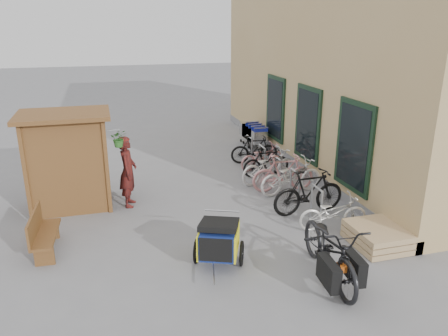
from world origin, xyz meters
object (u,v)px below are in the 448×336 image
object	(u,v)px
bike_2	(291,176)
bench	(42,232)
kiosk	(63,148)
bike_5	(266,162)
person_kiosk	(128,172)
bike_0	(333,213)
shopping_carts	(253,133)
child_trailer	(219,239)
cargo_bike	(331,249)
bike_1	(309,192)
bike_6	(262,157)
pallet_stack	(377,236)
bike_7	(254,149)
bike_4	(269,166)
bike_3	(283,173)

from	to	relation	value
bike_2	bench	bearing A→B (deg)	97.11
kiosk	bike_5	distance (m)	5.77
person_kiosk	bike_0	bearing A→B (deg)	-110.61
person_kiosk	shopping_carts	bearing A→B (deg)	-37.43
child_trailer	cargo_bike	size ratio (longest dim) A/B	0.69
bike_1	bike_6	distance (m)	3.48
shopping_carts	bike_1	size ratio (longest dim) A/B	0.95
pallet_stack	bike_6	xyz separation A→B (m)	(-0.56, 5.34, 0.20)
shopping_carts	cargo_bike	size ratio (longest dim) A/B	0.76
cargo_bike	bike_7	xyz separation A→B (m)	(0.97, 6.80, -0.12)
child_trailer	bike_2	size ratio (longest dim) A/B	0.87
bike_2	bike_6	bearing A→B (deg)	-6.74
cargo_bike	bike_6	world-z (taller)	cargo_bike
bike_4	child_trailer	bearing A→B (deg)	131.06
bench	bike_5	xyz separation A→B (m)	(6.00, 3.10, -0.00)
pallet_stack	bike_2	xyz separation A→B (m)	(-0.53, 3.19, 0.28)
shopping_carts	bench	bearing A→B (deg)	-136.95
pallet_stack	bike_0	distance (m)	1.08
bike_1	bike_5	size ratio (longest dim) A/B	1.25
child_trailer	bike_3	size ratio (longest dim) A/B	0.92
bike_3	bike_6	bearing A→B (deg)	0.84
child_trailer	bike_3	xyz separation A→B (m)	(2.68, 3.19, 0.00)
bike_1	bike_3	size ratio (longest dim) A/B	1.07
cargo_bike	bike_3	bearing A→B (deg)	83.41
bike_3	bike_4	bearing A→B (deg)	13.48
child_trailer	bike_6	distance (m)	5.83
child_trailer	bike_4	xyz separation A→B (m)	(2.56, 3.95, -0.03)
child_trailer	person_kiosk	xyz separation A→B (m)	(-1.45, 3.34, 0.38)
bike_5	bike_3	bearing A→B (deg)	176.91
bike_1	bike_7	world-z (taller)	bike_1
bike_6	bike_7	bearing A→B (deg)	-10.13
child_trailer	bike_4	distance (m)	4.70
pallet_stack	bike_4	bearing A→B (deg)	100.85
bike_0	bike_5	world-z (taller)	bike_5
shopping_carts	bike_5	xyz separation A→B (m)	(-0.67, -3.13, -0.10)
bike_5	bike_6	xyz separation A→B (m)	(0.11, 0.64, -0.04)
bench	bike_7	size ratio (longest dim) A/B	0.90
bench	cargo_bike	size ratio (longest dim) A/B	0.60
bench	bike_4	distance (m)	6.41
child_trailer	bike_7	distance (m)	6.39
child_trailer	person_kiosk	distance (m)	3.66
bike_2	shopping_carts	bearing A→B (deg)	-13.99
kiosk	person_kiosk	size ratio (longest dim) A/B	1.38
cargo_bike	kiosk	bearing A→B (deg)	140.40
person_kiosk	bike_5	xyz separation A→B (m)	(4.14, 1.14, -0.46)
bench	bike_1	world-z (taller)	bike_1
pallet_stack	bike_2	distance (m)	3.25
person_kiosk	bike_4	world-z (taller)	person_kiosk
bike_1	bike_6	world-z (taller)	bike_1
bike_1	cargo_bike	bearing A→B (deg)	158.50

